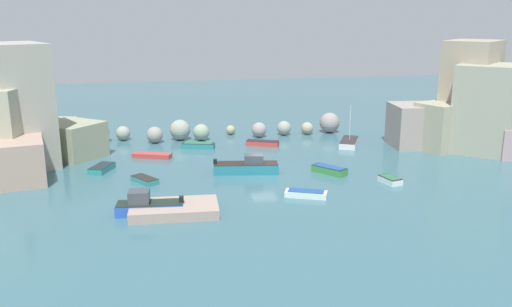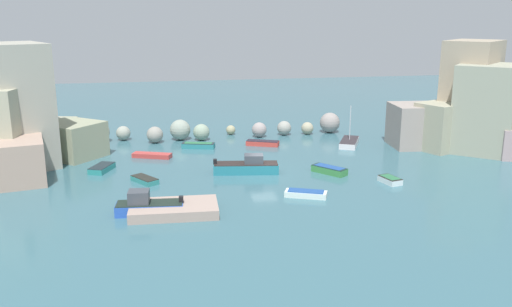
% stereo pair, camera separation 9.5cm
% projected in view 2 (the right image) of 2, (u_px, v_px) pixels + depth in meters
% --- Properties ---
extents(cove_water, '(160.00, 160.00, 0.00)m').
position_uv_depth(cove_water, '(264.00, 173.00, 54.87)').
color(cove_water, '#3A6672').
rests_on(cove_water, ground).
extents(cliff_headland_left, '(18.11, 21.61, 12.80)m').
position_uv_depth(cliff_headland_left, '(1.00, 128.00, 56.02)').
color(cliff_headland_left, '#9EA086').
rests_on(cliff_headland_left, ground).
extents(cliff_headland_right, '(20.07, 20.56, 12.61)m').
position_uv_depth(cliff_headland_right, '(475.00, 113.00, 64.42)').
color(cliff_headland_right, '#AAA588').
rests_on(cliff_headland_right, ground).
extents(rock_breakwater, '(32.84, 4.58, 2.69)m').
position_uv_depth(rock_breakwater, '(214.00, 129.00, 70.24)').
color(rock_breakwater, '#A4A390').
rests_on(rock_breakwater, ground).
extents(stone_dock, '(7.23, 4.44, 0.81)m').
position_uv_depth(stone_dock, '(174.00, 209.00, 43.74)').
color(stone_dock, tan).
rests_on(stone_dock, ground).
extents(moored_boat_0, '(6.75, 2.95, 1.90)m').
position_uv_depth(moored_boat_0, '(247.00, 166.00, 54.95)').
color(moored_boat_0, teal).
rests_on(moored_boat_0, cove_water).
extents(moored_boat_1, '(3.91, 5.24, 4.92)m').
position_uv_depth(moored_boat_1, '(349.00, 142.00, 66.47)').
color(moored_boat_1, white).
rests_on(moored_boat_1, cove_water).
extents(moored_boat_2, '(3.86, 2.64, 0.58)m').
position_uv_depth(moored_boat_2, '(306.00, 194.00, 47.81)').
color(moored_boat_2, white).
rests_on(moored_boat_2, cove_water).
extents(moored_boat_3, '(5.50, 2.31, 1.95)m').
position_uv_depth(moored_boat_3, '(148.00, 206.00, 43.73)').
color(moored_boat_3, blue).
rests_on(moored_boat_3, cove_water).
extents(moored_boat_4, '(4.51, 2.79, 0.50)m').
position_uv_depth(moored_boat_4, '(152.00, 155.00, 60.88)').
color(moored_boat_4, '#C73F3B').
rests_on(moored_boat_4, cove_water).
extents(moored_boat_5, '(2.73, 3.23, 0.53)m').
position_uv_depth(moored_boat_5, '(145.00, 180.00, 51.90)').
color(moored_boat_5, teal).
rests_on(moored_boat_5, cove_water).
extents(moored_boat_6, '(4.06, 2.24, 0.66)m').
position_uv_depth(moored_boat_6, '(198.00, 145.00, 65.11)').
color(moored_boat_6, teal).
rests_on(moored_boat_6, cove_water).
extents(moored_boat_7, '(2.64, 3.53, 0.61)m').
position_uv_depth(moored_boat_7, '(102.00, 168.00, 55.63)').
color(moored_boat_7, teal).
rests_on(moored_boat_7, cove_water).
extents(moored_boat_8, '(4.13, 2.71, 0.62)m').
position_uv_depth(moored_boat_8, '(263.00, 143.00, 66.40)').
color(moored_boat_8, '#CF4138').
rests_on(moored_boat_8, cove_water).
extents(moored_boat_9, '(3.23, 3.69, 0.71)m').
position_uv_depth(moored_boat_9, '(329.00, 170.00, 54.84)').
color(moored_boat_9, '#3D8B45').
rests_on(moored_boat_9, cove_water).
extents(moored_boat_10, '(1.75, 2.51, 0.61)m').
position_uv_depth(moored_boat_10, '(390.00, 180.00, 51.67)').
color(moored_boat_10, white).
rests_on(moored_boat_10, cove_water).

